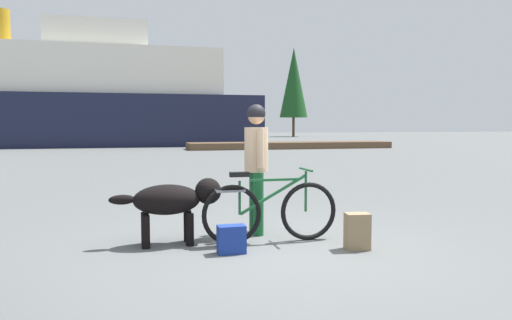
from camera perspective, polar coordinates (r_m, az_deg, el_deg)
ground_plane at (r=5.91m, az=2.38°, el=-10.36°), size 160.00×160.00×0.00m
bicycle at (r=6.10m, az=1.66°, el=-6.04°), size 1.76×0.44×0.93m
person_cyclist at (r=6.51m, az=0.04°, el=0.51°), size 0.32×0.53×1.76m
dog at (r=6.07m, az=-9.69°, el=-4.72°), size 1.37×0.44×0.82m
backpack at (r=5.93m, az=11.87°, el=-8.24°), size 0.31×0.24×0.43m
handbag_pannier at (r=5.65m, az=-2.92°, el=-9.34°), size 0.32×0.18×0.33m
dock_pier at (r=30.13m, az=4.09°, el=1.75°), size 12.76×2.28×0.40m
ferry_boat at (r=36.13m, az=-22.26°, el=6.67°), size 27.73×7.14×9.10m
pine_tree_far_left at (r=55.06m, az=-25.41°, el=8.97°), size 3.87×3.87×9.66m
pine_tree_center at (r=55.97m, az=-17.32°, el=9.29°), size 3.83×3.83×10.78m
pine_tree_far_right at (r=60.11m, az=4.47°, el=9.08°), size 3.44×3.44×10.87m
pine_tree_mid_back at (r=63.48m, az=-6.84°, el=9.15°), size 4.25×4.25×11.14m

